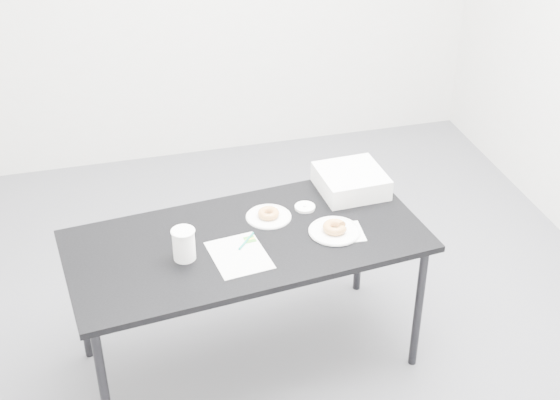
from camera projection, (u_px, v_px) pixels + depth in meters
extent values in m
plane|color=#505156|center=(257.00, 336.00, 3.93)|extent=(4.00, 4.00, 0.00)
cube|color=black|center=(247.00, 241.00, 3.42)|extent=(1.64, 0.90, 0.03)
cylinder|color=black|center=(104.00, 392.00, 3.15)|extent=(0.04, 0.04, 0.68)
cylinder|color=black|center=(80.00, 300.00, 3.64)|extent=(0.04, 0.04, 0.68)
cylinder|color=black|center=(419.00, 308.00, 3.59)|extent=(0.04, 0.04, 0.68)
cylinder|color=black|center=(360.00, 236.00, 4.08)|extent=(0.04, 0.04, 0.68)
cube|color=silver|center=(239.00, 255.00, 3.31)|extent=(0.26, 0.31, 0.00)
cube|color=green|center=(250.00, 239.00, 3.40)|extent=(0.05, 0.05, 0.00)
cylinder|color=#0C846C|center=(246.00, 241.00, 3.39)|extent=(0.09, 0.11, 0.01)
cube|color=silver|center=(345.00, 232.00, 3.45)|extent=(0.17, 0.17, 0.00)
cylinder|color=white|center=(335.00, 231.00, 3.45)|extent=(0.23, 0.23, 0.01)
torus|color=#CA8740|center=(335.00, 227.00, 3.44)|extent=(0.13, 0.13, 0.04)
cylinder|color=white|center=(269.00, 217.00, 3.56)|extent=(0.21, 0.21, 0.01)
torus|color=#CA8740|center=(269.00, 213.00, 3.55)|extent=(0.12, 0.12, 0.03)
cylinder|color=white|center=(184.00, 244.00, 3.25)|extent=(0.09, 0.09, 0.14)
cylinder|color=white|center=(305.00, 207.00, 3.62)|extent=(0.10, 0.10, 0.01)
cube|color=white|center=(351.00, 181.00, 3.73)|extent=(0.32, 0.32, 0.10)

